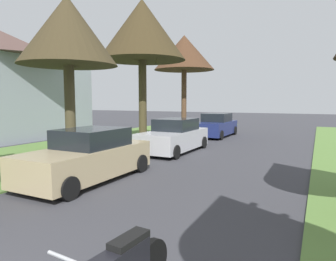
{
  "coord_description": "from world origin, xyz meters",
  "views": [
    {
      "loc": [
        3.76,
        -0.7,
        2.44
      ],
      "look_at": [
        -0.06,
        6.94,
        1.59
      ],
      "focal_mm": 32.38,
      "sensor_mm": 36.0,
      "label": 1
    }
  ],
  "objects": [
    {
      "name": "street_tree_left_mid_b",
      "position": [
        -5.11,
        13.88,
        6.24
      ],
      "size": [
        4.77,
        4.77,
        7.89
      ],
      "color": "#463C24",
      "rests_on": "grass_verge_left"
    },
    {
      "name": "parked_sedan_tan",
      "position": [
        -2.5,
        6.38,
        0.72
      ],
      "size": [
        1.97,
        4.41,
        1.57
      ],
      "color": "tan",
      "rests_on": "ground"
    },
    {
      "name": "parked_sedan_navy",
      "position": [
        -2.48,
        19.08,
        0.72
      ],
      "size": [
        1.97,
        4.41,
        1.57
      ],
      "color": "navy",
      "rests_on": "ground"
    },
    {
      "name": "street_tree_left_mid_a",
      "position": [
        -4.82,
        8.03,
        5.0
      ],
      "size": [
        3.69,
        3.69,
        6.29
      ],
      "color": "#49422B",
      "rests_on": "grass_verge_left"
    },
    {
      "name": "street_tree_left_far",
      "position": [
        -5.35,
        20.19,
        5.9
      ],
      "size": [
        4.45,
        4.45,
        7.16
      ],
      "color": "brown",
      "rests_on": "grass_verge_left"
    },
    {
      "name": "parked_sedan_silver",
      "position": [
        -2.37,
        12.25,
        0.72
      ],
      "size": [
        1.97,
        4.41,
        1.57
      ],
      "color": "#BCBCC1",
      "rests_on": "ground"
    }
  ]
}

